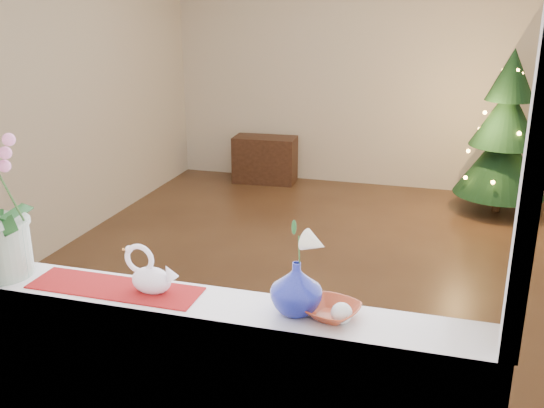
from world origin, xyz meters
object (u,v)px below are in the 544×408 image
(blue_vase, at_px, (296,284))
(amber_dish, at_px, (331,312))
(paperweight, at_px, (342,313))
(swan, at_px, (151,271))
(side_table, at_px, (265,159))
(xmas_tree, at_px, (505,133))

(blue_vase, xyz_separation_m, amber_dish, (0.13, 0.00, -0.09))
(paperweight, relative_size, amber_dish, 0.46)
(swan, xyz_separation_m, paperweight, (0.75, -0.03, -0.05))
(blue_vase, height_order, side_table, blue_vase)
(blue_vase, distance_m, paperweight, 0.19)
(blue_vase, xyz_separation_m, side_table, (-1.52, 4.61, -0.77))
(blue_vase, height_order, xmas_tree, xmas_tree)
(swan, bearing_deg, amber_dish, -19.19)
(swan, distance_m, blue_vase, 0.58)
(blue_vase, relative_size, paperweight, 2.94)
(swan, height_order, side_table, swan)
(blue_vase, bearing_deg, paperweight, -10.29)
(amber_dish, xyz_separation_m, side_table, (-1.65, 4.61, -0.67))
(paperweight, height_order, amber_dish, paperweight)
(amber_dish, bearing_deg, side_table, 109.66)
(amber_dish, height_order, side_table, amber_dish)
(paperweight, height_order, xmas_tree, xmas_tree)
(blue_vase, bearing_deg, amber_dish, 0.31)
(blue_vase, distance_m, amber_dish, 0.16)
(swan, distance_m, paperweight, 0.76)
(blue_vase, relative_size, amber_dish, 1.34)
(blue_vase, relative_size, xmas_tree, 0.14)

